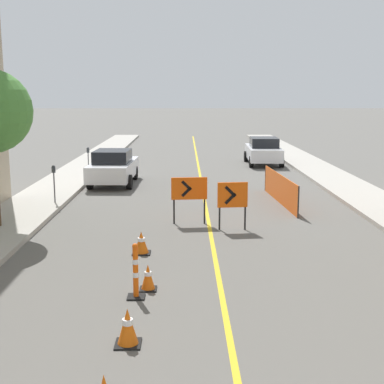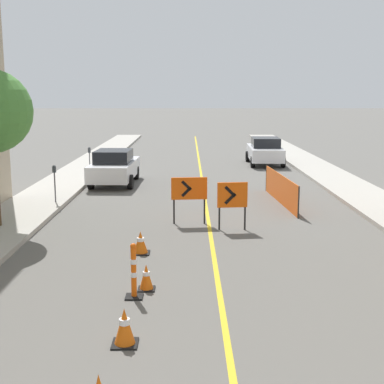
% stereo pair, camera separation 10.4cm
% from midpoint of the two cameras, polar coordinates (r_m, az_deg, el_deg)
% --- Properties ---
extents(lane_stripe, '(0.12, 52.80, 0.01)m').
position_cam_midpoint_polar(lane_stripe, '(25.69, 1.19, 1.28)').
color(lane_stripe, gold).
rests_on(lane_stripe, ground_plane).
extents(sidewalk_left, '(2.29, 52.80, 0.15)m').
position_cam_midpoint_polar(sidewalk_left, '(26.28, -12.82, 1.39)').
color(sidewalk_left, '#ADA89E').
rests_on(sidewalk_left, ground_plane).
extents(sidewalk_right, '(2.29, 52.80, 0.15)m').
position_cam_midpoint_polar(sidewalk_right, '(26.62, 15.02, 1.40)').
color(sidewalk_right, '#ADA89E').
rests_on(sidewalk_right, ground_plane).
extents(traffic_cone_fourth, '(0.43, 0.43, 0.64)m').
position_cam_midpoint_polar(traffic_cone_fourth, '(9.19, -6.88, -14.08)').
color(traffic_cone_fourth, black).
rests_on(traffic_cone_fourth, ground_plane).
extents(traffic_cone_fifth, '(0.36, 0.36, 0.56)m').
position_cam_midpoint_polar(traffic_cone_fifth, '(11.51, -4.64, -9.05)').
color(traffic_cone_fifth, black).
rests_on(traffic_cone_fifth, ground_plane).
extents(traffic_cone_farthest, '(0.47, 0.47, 0.59)m').
position_cam_midpoint_polar(traffic_cone_farthest, '(14.03, -5.30, -5.40)').
color(traffic_cone_farthest, black).
rests_on(traffic_cone_farthest, ground_plane).
extents(delineator_post_rear, '(0.36, 0.36, 1.15)m').
position_cam_midpoint_polar(delineator_post_rear, '(11.04, -5.96, -8.74)').
color(delineator_post_rear, black).
rests_on(delineator_post_rear, ground_plane).
extents(arrow_barricade_primary, '(1.15, 0.16, 1.50)m').
position_cam_midpoint_polar(arrow_barricade_primary, '(16.94, -0.13, 0.15)').
color(arrow_barricade_primary, '#EF560C').
rests_on(arrow_barricade_primary, ground_plane).
extents(arrow_barricade_secondary, '(0.92, 0.15, 1.47)m').
position_cam_midpoint_polar(arrow_barricade_secondary, '(16.23, 4.51, -0.54)').
color(arrow_barricade_secondary, '#EF560C').
rests_on(arrow_barricade_secondary, ground_plane).
extents(safety_mesh_fence, '(0.38, 5.22, 1.09)m').
position_cam_midpoint_polar(safety_mesh_fence, '(20.57, 9.57, 0.34)').
color(safety_mesh_fence, '#EF560C').
rests_on(safety_mesh_fence, ground_plane).
extents(parked_car_curb_near, '(1.96, 4.36, 1.59)m').
position_cam_midpoint_polar(parked_car_curb_near, '(24.68, -8.17, 2.66)').
color(parked_car_curb_near, silver).
rests_on(parked_car_curb_near, ground_plane).
extents(parked_car_curb_mid, '(1.95, 4.36, 1.59)m').
position_cam_midpoint_polar(parked_car_curb_mid, '(31.56, 7.88, 4.37)').
color(parked_car_curb_mid, silver).
rests_on(parked_car_curb_mid, ground_plane).
extents(parking_meter_near_curb, '(0.12, 0.11, 1.38)m').
position_cam_midpoint_polar(parking_meter_near_curb, '(20.21, -14.32, 1.65)').
color(parking_meter_near_curb, '#4C4C51').
rests_on(parking_meter_near_curb, sidewalk_left).
extents(parking_meter_far_curb, '(0.12, 0.11, 1.34)m').
position_cam_midpoint_polar(parking_meter_far_curb, '(27.02, -10.78, 3.90)').
color(parking_meter_far_curb, '#4C4C51').
rests_on(parking_meter_far_curb, sidewalk_left).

